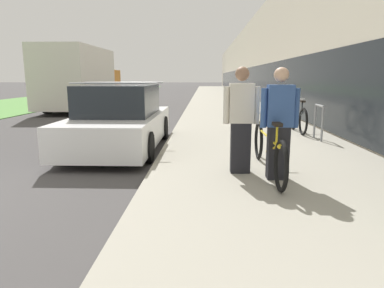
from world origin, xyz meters
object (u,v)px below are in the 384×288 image
at_px(parked_sedan_curbside, 120,120).
at_px(moving_truck, 81,80).
at_px(person_rider, 279,124).
at_px(bike_rack_hoop, 319,118).
at_px(tandem_bicycle, 268,149).
at_px(cruiser_bike_nearest, 298,118).
at_px(person_bystander, 241,120).

distance_m(parked_sedan_curbside, moving_truck, 10.08).
distance_m(person_rider, bike_rack_hoop, 3.74).
relative_size(tandem_bicycle, moving_truck, 0.37).
height_order(cruiser_bike_nearest, moving_truck, moving_truck).
height_order(tandem_bicycle, person_rider, person_rider).
bearing_deg(moving_truck, person_rider, -59.00).
bearing_deg(parked_sedan_curbside, bike_rack_hoop, 8.14).
xyz_separation_m(tandem_bicycle, person_rider, (0.08, -0.32, 0.44)).
bearing_deg(person_rider, parked_sedan_curbside, 138.21).
xyz_separation_m(parked_sedan_curbside, moving_truck, (-4.13, 9.16, 0.85)).
height_order(person_rider, moving_truck, moving_truck).
distance_m(tandem_bicycle, person_rider, 0.55).
bearing_deg(tandem_bicycle, person_rider, -75.74).
xyz_separation_m(person_rider, moving_truck, (-7.10, 11.82, 0.56)).
xyz_separation_m(tandem_bicycle, bike_rack_hoop, (1.75, 3.00, 0.14)).
distance_m(person_bystander, cruiser_bike_nearest, 4.60).
height_order(tandem_bicycle, person_bystander, person_bystander).
bearing_deg(bike_rack_hoop, moving_truck, 135.92).
xyz_separation_m(tandem_bicycle, moving_truck, (-7.02, 11.50, 1.00)).
distance_m(tandem_bicycle, moving_truck, 13.51).
height_order(person_bystander, moving_truck, moving_truck).
relative_size(person_rider, bike_rack_hoop, 1.92).
bearing_deg(parked_sedan_curbside, tandem_bicycle, -38.92).
bearing_deg(tandem_bicycle, moving_truck, 121.41).
bearing_deg(person_bystander, cruiser_bike_nearest, 64.07).
height_order(tandem_bicycle, cruiser_bike_nearest, cruiser_bike_nearest).
relative_size(tandem_bicycle, cruiser_bike_nearest, 1.50).
height_order(bike_rack_hoop, cruiser_bike_nearest, cruiser_bike_nearest).
height_order(person_rider, person_bystander, person_bystander).
bearing_deg(moving_truck, parked_sedan_curbside, -65.76).
bearing_deg(parked_sedan_curbside, cruiser_bike_nearest, 21.85).
relative_size(tandem_bicycle, person_rider, 1.57).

